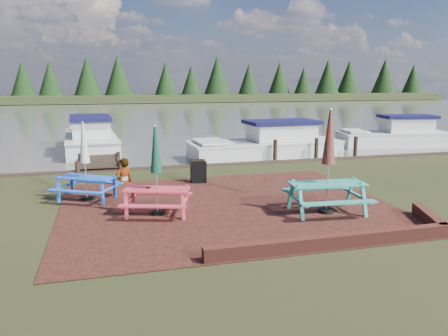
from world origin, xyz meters
TOP-DOWN VIEW (x-y plane):
  - ground at (0.00, 0.00)m, footprint 120.00×120.00m
  - paving at (0.00, 1.00)m, footprint 9.00×7.50m
  - brick_wall at (2.15, -2.42)m, footprint 6.21×1.79m
  - water at (0.00, 37.00)m, footprint 120.00×60.00m
  - far_treeline at (0.00, 66.00)m, footprint 120.00×10.00m
  - picnic_table_teal at (2.34, -0.29)m, footprint 2.11×1.92m
  - picnic_table_red at (-1.98, 0.72)m, footprint 2.05×1.93m
  - picnic_table_blue at (-3.80, 2.71)m, footprint 2.15×2.08m
  - chalkboard at (-0.22, 3.91)m, footprint 0.53×0.55m
  - jetty at (-3.50, 11.28)m, footprint 1.76×9.08m
  - boat_jetty at (-3.97, 13.32)m, footprint 2.91×7.31m
  - boat_near at (4.24, 9.01)m, footprint 7.33×2.83m
  - boat_far at (12.55, 10.71)m, footprint 6.43×3.20m
  - person at (-2.66, 4.61)m, footprint 0.74×0.63m

SIDE VIEW (x-z plane):
  - ground at x=0.00m, z-range 0.00..0.00m
  - water at x=0.00m, z-range -0.01..0.01m
  - paving at x=0.00m, z-range 0.00..0.02m
  - jetty at x=-3.50m, z-range -0.39..0.61m
  - brick_wall at x=2.15m, z-range 0.00..0.30m
  - boat_far at x=12.55m, z-range -0.58..1.34m
  - boat_near at x=4.24m, z-range -0.59..1.36m
  - chalkboard at x=-0.22m, z-range 0.01..0.83m
  - boat_jetty at x=-3.97m, z-range -0.62..1.46m
  - picnic_table_blue at x=-3.80m, z-range -0.34..1.94m
  - picnic_table_red at x=-1.98m, z-range -0.35..1.98m
  - person at x=-2.66m, z-range 0.00..1.73m
  - picnic_table_teal at x=2.34m, z-range -0.41..2.31m
  - far_treeline at x=0.00m, z-range -0.77..7.33m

